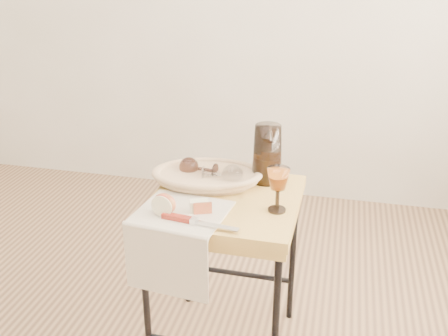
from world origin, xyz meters
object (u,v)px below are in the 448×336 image
(tea_towel, at_px, (182,212))
(wine_goblet, at_px, (278,190))
(side_table, at_px, (225,275))
(table_knife, at_px, (197,221))
(goblet_lying_a, at_px, (200,169))
(pitcher, at_px, (267,154))
(bread_basket, at_px, (207,177))
(goblet_lying_b, at_px, (220,174))
(apple_half, at_px, (165,203))

(tea_towel, height_order, wine_goblet, wine_goblet)
(wine_goblet, bearing_deg, side_table, 163.39)
(tea_towel, height_order, table_knife, table_knife)
(side_table, distance_m, table_knife, 0.40)
(goblet_lying_a, xyz_separation_m, wine_goblet, (0.31, -0.17, 0.03))
(pitcher, xyz_separation_m, table_knife, (-0.16, -0.38, -0.09))
(bread_basket, xyz_separation_m, wine_goblet, (0.28, -0.15, 0.05))
(tea_towel, distance_m, goblet_lying_a, 0.26)
(tea_towel, xyz_separation_m, goblet_lying_a, (-0.01, 0.26, 0.05))
(side_table, bearing_deg, goblet_lying_a, 137.23)
(tea_towel, distance_m, bread_basket, 0.25)
(goblet_lying_b, bearing_deg, tea_towel, -116.24)
(apple_half, height_order, table_knife, apple_half)
(apple_half, bearing_deg, wine_goblet, 25.25)
(goblet_lying_a, height_order, wine_goblet, wine_goblet)
(wine_goblet, height_order, table_knife, wine_goblet)
(side_table, xyz_separation_m, apple_half, (-0.16, -0.17, 0.37))
(side_table, relative_size, wine_goblet, 4.20)
(bread_basket, xyz_separation_m, goblet_lying_a, (-0.03, 0.02, 0.02))
(wine_goblet, height_order, apple_half, wine_goblet)
(apple_half, bearing_deg, table_knife, -11.89)
(tea_towel, xyz_separation_m, bread_basket, (0.02, 0.24, 0.02))
(bread_basket, distance_m, goblet_lying_a, 0.04)
(side_table, xyz_separation_m, tea_towel, (-0.11, -0.15, 0.33))
(goblet_lying_a, xyz_separation_m, table_knife, (0.08, -0.33, -0.03))
(bread_basket, distance_m, table_knife, 0.31)
(bread_basket, distance_m, apple_half, 0.28)
(side_table, relative_size, bread_basket, 1.81)
(pitcher, bearing_deg, apple_half, -115.37)
(bread_basket, distance_m, wine_goblet, 0.32)
(tea_towel, distance_m, table_knife, 0.10)
(wine_goblet, bearing_deg, tea_towel, -163.36)
(goblet_lying_a, bearing_deg, bread_basket, 161.59)
(side_table, height_order, table_knife, table_knife)
(side_table, xyz_separation_m, pitcher, (0.12, 0.17, 0.43))
(goblet_lying_b, bearing_deg, pitcher, 23.89)
(bread_basket, relative_size, pitcher, 1.39)
(pitcher, distance_m, apple_half, 0.45)
(side_table, relative_size, apple_half, 8.23)
(side_table, bearing_deg, apple_half, -133.41)
(tea_towel, xyz_separation_m, wine_goblet, (0.30, 0.09, 0.07))
(tea_towel, relative_size, goblet_lying_b, 2.28)
(side_table, bearing_deg, bread_basket, 132.95)
(bread_basket, distance_m, pitcher, 0.24)
(apple_half, xyz_separation_m, table_knife, (0.12, -0.04, -0.03))
(pitcher, bearing_deg, tea_towel, -112.08)
(wine_goblet, bearing_deg, goblet_lying_a, 151.34)
(apple_half, bearing_deg, goblet_lying_a, 89.65)
(side_table, height_order, goblet_lying_b, goblet_lying_b)
(goblet_lying_a, distance_m, pitcher, 0.25)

